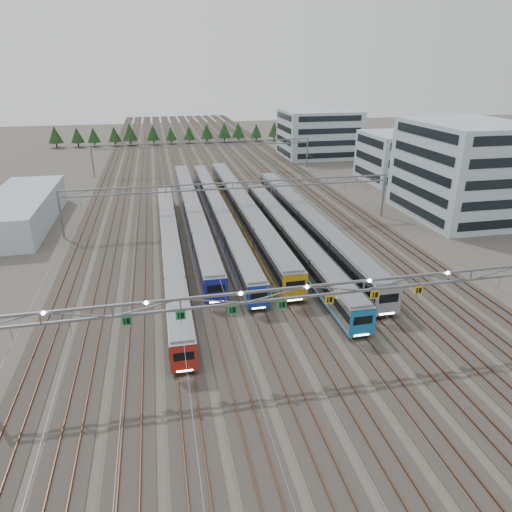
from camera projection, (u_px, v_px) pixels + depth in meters
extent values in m
plane|color=#47423A|center=(303.00, 359.00, 43.83)|extent=(400.00, 400.00, 0.00)
cube|color=#2D2823|center=(200.00, 161.00, 133.95)|extent=(54.00, 260.00, 0.08)
cube|color=brown|center=(110.00, 164.00, 128.95)|extent=(0.08, 260.00, 0.16)
cube|color=brown|center=(283.00, 157.00, 138.85)|extent=(0.08, 260.00, 0.16)
cube|color=brown|center=(197.00, 161.00, 133.76)|extent=(0.08, 260.00, 0.16)
cube|color=brown|center=(202.00, 161.00, 134.04)|extent=(0.08, 260.00, 0.16)
cube|color=black|center=(171.00, 255.00, 66.82)|extent=(2.10, 55.86, 0.32)
cube|color=#A3A6AB|center=(171.00, 245.00, 66.22)|extent=(2.47, 57.00, 2.78)
cube|color=black|center=(170.00, 243.00, 66.09)|extent=(2.53, 56.72, 0.84)
cube|color=maroon|center=(171.00, 253.00, 66.68)|extent=(2.52, 56.72, 0.31)
cube|color=slate|center=(170.00, 236.00, 65.65)|extent=(2.22, 55.86, 0.22)
cube|color=maroon|center=(184.00, 359.00, 40.58)|extent=(2.49, 0.12, 2.78)
cube|color=black|center=(184.00, 356.00, 40.43)|extent=(1.85, 0.10, 0.84)
cube|color=white|center=(185.00, 371.00, 41.00)|extent=(1.48, 0.06, 0.13)
cube|color=black|center=(193.00, 220.00, 82.03)|extent=(2.31, 63.18, 0.35)
cube|color=#A3A6AB|center=(192.00, 211.00, 81.37)|extent=(2.72, 64.47, 3.06)
cube|color=black|center=(192.00, 209.00, 81.23)|extent=(2.78, 64.15, 0.92)
cube|color=navy|center=(193.00, 217.00, 81.87)|extent=(2.77, 64.15, 0.34)
cube|color=slate|center=(192.00, 202.00, 80.74)|extent=(2.45, 63.18, 0.24)
cube|color=navy|center=(216.00, 291.00, 52.36)|extent=(2.74, 0.12, 3.06)
cube|color=black|center=(216.00, 289.00, 52.19)|extent=(2.04, 0.10, 0.92)
cube|color=white|center=(217.00, 302.00, 52.82)|extent=(1.63, 0.06, 0.15)
cube|color=black|center=(219.00, 220.00, 81.93)|extent=(2.19, 65.74, 0.33)
cube|color=#A3A6AB|center=(218.00, 211.00, 81.31)|extent=(2.58, 67.08, 2.90)
cube|color=black|center=(218.00, 209.00, 81.17)|extent=(2.64, 66.75, 0.87)
cube|color=navy|center=(218.00, 218.00, 81.78)|extent=(2.63, 66.75, 0.32)
cube|color=slate|center=(218.00, 203.00, 80.71)|extent=(2.32, 65.74, 0.23)
cube|color=navy|center=(259.00, 298.00, 51.12)|extent=(2.60, 0.12, 2.90)
cube|color=black|center=(259.00, 295.00, 50.96)|extent=(1.93, 0.10, 0.87)
cube|color=white|center=(259.00, 308.00, 51.56)|extent=(1.55, 0.06, 0.14)
cube|color=black|center=(243.00, 218.00, 82.64)|extent=(2.58, 63.73, 0.39)
cube|color=#A3A6AB|center=(243.00, 208.00, 81.90)|extent=(3.03, 65.03, 3.41)
cube|color=black|center=(243.00, 206.00, 81.75)|extent=(3.09, 64.71, 1.03)
cube|color=#CB8E12|center=(243.00, 216.00, 82.46)|extent=(3.08, 64.71, 0.38)
cube|color=slate|center=(243.00, 199.00, 81.20)|extent=(2.73, 63.73, 0.27)
cube|color=#CB8E12|center=(295.00, 288.00, 52.64)|extent=(3.05, 0.12, 3.41)
cube|color=black|center=(295.00, 285.00, 52.46)|extent=(2.28, 0.10, 1.03)
cube|color=white|center=(295.00, 300.00, 53.16)|extent=(1.82, 0.06, 0.16)
cube|color=black|center=(290.00, 246.00, 70.00)|extent=(2.32, 51.13, 0.35)
cube|color=#A3A6AB|center=(290.00, 236.00, 69.34)|extent=(2.73, 52.17, 3.07)
cube|color=black|center=(291.00, 234.00, 69.20)|extent=(2.79, 51.91, 0.93)
cube|color=#1975B4|center=(290.00, 244.00, 69.84)|extent=(2.78, 51.91, 0.34)
cube|color=slate|center=(291.00, 226.00, 68.71)|extent=(2.46, 51.13, 0.24)
cube|color=#1975B4|center=(363.00, 323.00, 45.87)|extent=(2.75, 0.12, 3.07)
cube|color=black|center=(363.00, 320.00, 45.71)|extent=(2.05, 0.10, 0.93)
cube|color=white|center=(362.00, 335.00, 46.34)|extent=(1.64, 0.06, 0.15)
cube|color=black|center=(306.00, 232.00, 76.08)|extent=(2.58, 55.93, 0.39)
cube|color=#A3A6AB|center=(307.00, 221.00, 75.34)|extent=(3.03, 57.07, 3.41)
cube|color=black|center=(307.00, 219.00, 75.19)|extent=(3.09, 56.79, 1.03)
cube|color=gray|center=(307.00, 229.00, 75.90)|extent=(3.08, 56.79, 0.38)
cube|color=slate|center=(307.00, 210.00, 74.64)|extent=(2.73, 55.93, 0.27)
cube|color=gray|center=(388.00, 301.00, 49.67)|extent=(3.05, 0.12, 3.41)
cube|color=black|center=(389.00, 298.00, 49.49)|extent=(2.27, 0.10, 1.03)
cube|color=white|center=(387.00, 314.00, 50.19)|extent=(1.82, 0.06, 0.16)
cube|color=slate|center=(306.00, 287.00, 40.81)|extent=(56.00, 0.22, 0.22)
cube|color=slate|center=(306.00, 297.00, 41.20)|extent=(56.00, 0.22, 0.22)
cube|color=#1A823A|center=(127.00, 321.00, 38.22)|extent=(0.85, 0.06, 0.85)
cube|color=#1A823A|center=(181.00, 315.00, 39.10)|extent=(0.85, 0.06, 0.85)
cube|color=#1A823A|center=(232.00, 310.00, 39.97)|extent=(0.85, 0.06, 0.85)
cube|color=#1A823A|center=(282.00, 305.00, 40.85)|extent=(0.85, 0.06, 0.85)
cube|color=gold|center=(329.00, 300.00, 41.72)|extent=(0.85, 0.06, 0.85)
cube|color=gold|center=(375.00, 295.00, 42.60)|extent=(0.85, 0.06, 0.85)
cube|color=gold|center=(419.00, 290.00, 43.47)|extent=(0.85, 0.06, 0.85)
cylinder|color=slate|center=(61.00, 215.00, 72.90)|extent=(0.36, 0.36, 8.00)
cylinder|color=slate|center=(383.00, 195.00, 83.78)|extent=(0.36, 0.36, 8.00)
cube|color=slate|center=(233.00, 183.00, 76.87)|extent=(56.00, 0.22, 0.22)
cube|color=slate|center=(233.00, 188.00, 77.25)|extent=(56.00, 0.22, 0.22)
cylinder|color=slate|center=(92.00, 161.00, 113.45)|extent=(0.36, 0.36, 8.00)
cylinder|color=slate|center=(307.00, 153.00, 124.34)|extent=(0.36, 0.36, 8.00)
cube|color=slate|center=(204.00, 142.00, 117.42)|extent=(56.00, 0.22, 0.22)
cube|color=slate|center=(204.00, 146.00, 117.81)|extent=(56.00, 0.22, 0.22)
cube|color=#9AAFB8|center=(465.00, 170.00, 82.47)|extent=(18.00, 22.00, 17.02)
cube|color=#9AAFB8|center=(395.00, 157.00, 109.24)|extent=(14.00, 16.00, 11.37)
cube|color=#9AAFB8|center=(319.00, 134.00, 138.49)|extent=(22.00, 18.00, 13.70)
cube|color=#9AAFB8|center=(21.00, 210.00, 79.80)|extent=(10.00, 30.00, 5.32)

